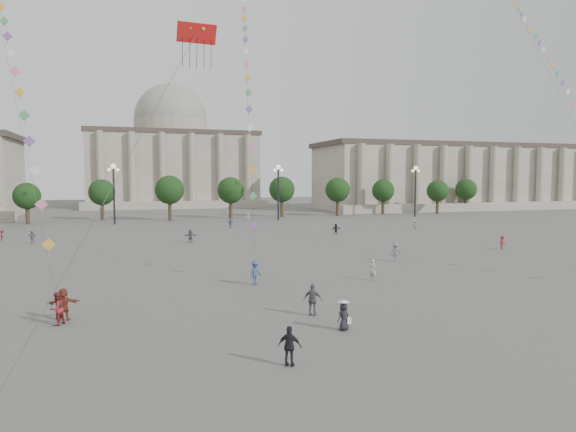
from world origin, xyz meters
name	(u,v)px	position (x,y,z in m)	size (l,w,h in m)	color
ground	(377,329)	(0.00, 0.00, 0.00)	(360.00, 360.00, 0.00)	#5B5956
hall_east	(465,177)	(75.00, 93.89, 8.43)	(84.00, 26.22, 17.20)	gray
hall_central	(172,157)	(0.00, 129.22, 14.23)	(48.30, 34.30, 35.50)	gray
tree_row	(195,192)	(0.00, 78.00, 5.39)	(137.12, 5.12, 8.00)	#3A2B1D
lamp_post_mid_west	(114,183)	(-15.00, 70.00, 7.35)	(2.00, 0.90, 10.65)	#262628
lamp_post_mid_east	(278,182)	(15.00, 70.00, 7.35)	(2.00, 0.90, 10.65)	#262628
lamp_post_far_east	(415,182)	(45.00, 70.00, 7.35)	(2.00, 0.90, 10.65)	#262628
person_crowd_0	(230,223)	(3.06, 57.07, 0.82)	(0.96, 0.40, 1.64)	#396082
person_crowd_4	(248,217)	(8.40, 67.21, 0.90)	(1.67, 0.53, 1.80)	white
person_crowd_6	(395,252)	(12.22, 19.76, 0.91)	(1.18, 0.68, 1.83)	slate
person_crowd_7	(415,225)	(29.94, 45.25, 0.77)	(1.43, 0.46, 1.54)	silver
person_crowd_8	(502,242)	(28.23, 23.68, 0.80)	(1.03, 0.59, 1.59)	maroon
person_crowd_9	(336,229)	(16.01, 43.78, 0.78)	(1.44, 0.46, 1.55)	black
person_crowd_12	(191,236)	(-5.28, 40.54, 0.83)	(1.55, 0.49, 1.67)	#5A5A5E
person_crowd_13	(373,270)	(5.87, 12.10, 0.85)	(0.62, 0.41, 1.70)	#B1B1AD
person_crowd_16	(32,237)	(-24.30, 45.63, 0.79)	(0.93, 0.39, 1.59)	#5D5E62
person_crowd_17	(2,236)	(-28.17, 48.34, 0.80)	(1.04, 0.60, 1.60)	maroon
tourist_1	(290,346)	(-6.22, -3.85, 0.89)	(1.05, 0.44, 1.79)	black
tourist_2	(63,304)	(-16.51, 6.96, 0.95)	(1.76, 0.56, 1.90)	brown
tourist_3	(313,300)	(-2.41, 3.59, 0.96)	(1.12, 0.47, 1.92)	#57575B
kite_flyer_0	(57,309)	(-16.74, 6.01, 0.94)	(0.91, 0.71, 1.88)	maroon
kite_flyer_1	(255,273)	(-3.58, 13.12, 0.96)	(1.23, 0.71, 1.91)	#384C7E
hat_person	(344,315)	(-1.83, 0.30, 0.82)	(0.87, 0.71, 1.69)	black
dragon_kite	(195,48)	(-9.04, 4.57, 15.43)	(5.03, 7.73, 22.22)	red
kite_train_mid	(244,12)	(1.45, 38.97, 28.71)	(10.14, 48.52, 70.81)	#3F3F3F
kite_train_east	(555,74)	(32.83, 21.63, 19.73)	(19.02, 35.62, 52.88)	#3F3F3F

